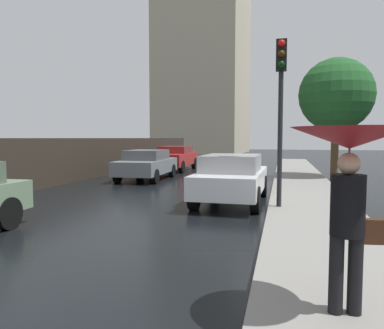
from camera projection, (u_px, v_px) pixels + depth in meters
The scene contains 7 objects.
car_red_near_kerb at pixel (175, 157), 21.24m from camera, with size 1.89×4.50×1.40m.
car_white_far_ahead at pixel (232, 177), 10.54m from camera, with size 1.85×4.16×1.39m.
car_grey_far_lane at pixel (147, 164), 16.41m from camera, with size 1.96×4.14×1.33m.
pedestrian_with_umbrella_far at pixel (349, 163), 3.51m from camera, with size 1.12×1.12×1.83m.
traffic_light at pixel (281, 91), 9.04m from camera, with size 0.26×0.39×4.13m.
street_tree_near at pixel (336, 95), 16.19m from camera, with size 3.23×3.23×5.40m.
distant_tower at pixel (204, 65), 46.37m from camera, with size 10.73×11.83×28.13m.
Camera 1 is at (4.33, -1.44, 1.87)m, focal length 34.27 mm.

